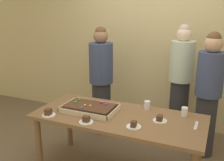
# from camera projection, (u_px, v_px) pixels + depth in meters

# --- Properties ---
(interior_back_panel) EXTENTS (8.00, 0.12, 3.00)m
(interior_back_panel) POSITION_uv_depth(u_px,v_px,m) (157.00, 33.00, 4.08)
(interior_back_panel) COLOR #CCB784
(interior_back_panel) RESTS_ON ground_plane
(party_table) EXTENTS (1.89, 0.82, 0.74)m
(party_table) POSITION_uv_depth(u_px,v_px,m) (118.00, 123.00, 2.91)
(party_table) COLOR brown
(party_table) RESTS_ON ground_plane
(sheet_cake) EXTENTS (0.62, 0.39, 0.10)m
(sheet_cake) POSITION_uv_depth(u_px,v_px,m) (90.00, 108.00, 3.00)
(sheet_cake) COLOR beige
(sheet_cake) RESTS_ON party_table
(plated_slice_near_left) EXTENTS (0.15, 0.15, 0.08)m
(plated_slice_near_left) POSITION_uv_depth(u_px,v_px,m) (48.00, 113.00, 2.88)
(plated_slice_near_left) COLOR white
(plated_slice_near_left) RESTS_ON party_table
(plated_slice_near_right) EXTENTS (0.15, 0.15, 0.07)m
(plated_slice_near_right) POSITION_uv_depth(u_px,v_px,m) (134.00, 126.00, 2.60)
(plated_slice_near_right) COLOR white
(plated_slice_near_right) RESTS_ON party_table
(plated_slice_far_left) EXTENTS (0.15, 0.15, 0.07)m
(plated_slice_far_left) POSITION_uv_depth(u_px,v_px,m) (160.00, 119.00, 2.74)
(plated_slice_far_left) COLOR white
(plated_slice_far_left) RESTS_ON party_table
(plated_slice_far_right) EXTENTS (0.15, 0.15, 0.07)m
(plated_slice_far_right) POSITION_uv_depth(u_px,v_px,m) (86.00, 120.00, 2.71)
(plated_slice_far_right) COLOR white
(plated_slice_far_right) RESTS_ON party_table
(drink_cup_nearest) EXTENTS (0.07, 0.07, 0.10)m
(drink_cup_nearest) POSITION_uv_depth(u_px,v_px,m) (184.00, 112.00, 2.86)
(drink_cup_nearest) COLOR white
(drink_cup_nearest) RESTS_ON party_table
(drink_cup_middle) EXTENTS (0.07, 0.07, 0.10)m
(drink_cup_middle) POSITION_uv_depth(u_px,v_px,m) (147.00, 105.00, 3.05)
(drink_cup_middle) COLOR white
(drink_cup_middle) RESTS_ON party_table
(cake_server_utensil) EXTENTS (0.03, 0.20, 0.01)m
(cake_server_utensil) POSITION_uv_depth(u_px,v_px,m) (196.00, 126.00, 2.63)
(cake_server_utensil) COLOR silver
(cake_server_utensil) RESTS_ON party_table
(person_serving_front) EXTENTS (0.35, 0.35, 1.63)m
(person_serving_front) POSITION_uv_depth(u_px,v_px,m) (101.00, 80.00, 3.89)
(person_serving_front) COLOR #28282D
(person_serving_front) RESTS_ON ground_plane
(person_green_shirt_behind) EXTENTS (0.33, 0.33, 1.62)m
(person_green_shirt_behind) POSITION_uv_depth(u_px,v_px,m) (208.00, 94.00, 3.26)
(person_green_shirt_behind) COLOR #28282D
(person_green_shirt_behind) RESTS_ON ground_plane
(person_striped_tie_right) EXTENTS (0.33, 0.33, 1.68)m
(person_striped_tie_right) POSITION_uv_depth(u_px,v_px,m) (180.00, 82.00, 3.66)
(person_striped_tie_right) COLOR #28282D
(person_striped_tie_right) RESTS_ON ground_plane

